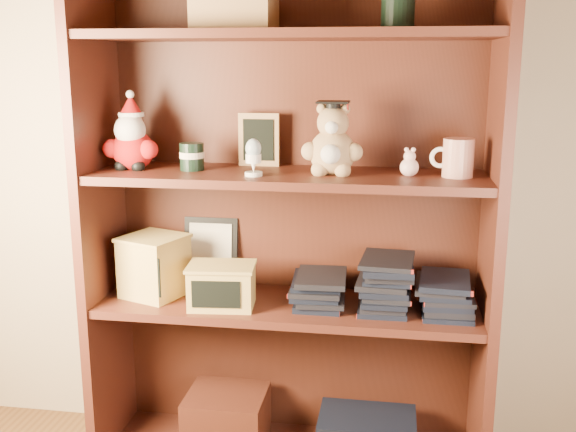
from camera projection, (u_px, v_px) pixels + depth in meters
The scene contains 16 objects.
bookcase at pixel (290, 225), 2.05m from camera, with size 1.20×0.35×1.60m.
shelf_lower at pixel (288, 306), 2.05m from camera, with size 1.14×0.33×0.02m.
shelf_upper at pixel (288, 177), 1.96m from camera, with size 1.14×0.33×0.02m.
santa_plush at pixel (132, 140), 2.01m from camera, with size 0.17×0.12×0.24m.
teachers_tin at pixel (192, 156), 1.99m from camera, with size 0.07×0.07×0.08m.
chalkboard_plaque at pixel (259, 140), 2.07m from camera, with size 0.13×0.07×0.16m.
egg_cup at pixel (253, 156), 1.89m from camera, with size 0.05×0.05×0.11m.
grad_teddy_bear at pixel (332, 146), 1.91m from camera, with size 0.18×0.15×0.21m.
pink_figurine at pixel (409, 165), 1.90m from camera, with size 0.05×0.05×0.08m.
teacher_mug at pixel (457, 158), 1.87m from camera, with size 0.12×0.09×0.11m.
certificate_frame at pixel (211, 251), 2.20m from camera, with size 0.18×0.05×0.22m.
treats_box at pixel (154, 266), 2.09m from camera, with size 0.22×0.22×0.19m.
pencils_box at pixel (222, 285), 2.00m from camera, with size 0.21×0.16×0.13m.
book_stack_left at pixel (319, 289), 2.02m from camera, with size 0.14×0.20×0.10m.
book_stack_mid at pixel (384, 282), 1.99m from camera, with size 0.14×0.20×0.16m.
book_stack_right at pixel (443, 293), 1.96m from camera, with size 0.14×0.20×0.11m.
Camera 1 is at (0.18, -0.61, 1.27)m, focal length 42.00 mm.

